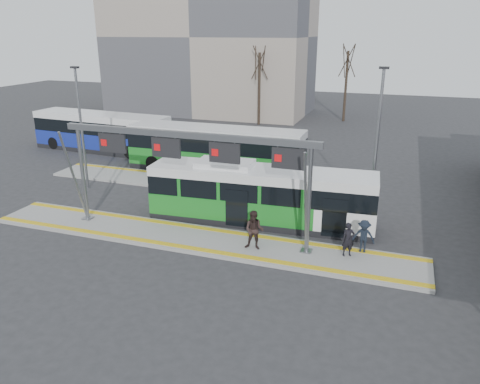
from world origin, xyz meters
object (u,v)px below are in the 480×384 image
object	(u,v)px
hero_bus	(260,196)
passenger_b	(254,230)
passenger_c	(364,236)
passenger_a	(348,240)
gantry	(188,154)

from	to	relation	value
hero_bus	passenger_b	size ratio (longest dim) A/B	6.41
passenger_c	passenger_b	bearing A→B (deg)	-163.08
hero_bus	passenger_a	xyz separation A→B (m)	(4.99, -2.81, -0.56)
gantry	passenger_a	size ratio (longest dim) A/B	8.24
hero_bus	passenger_b	distance (m)	3.65
gantry	hero_bus	xyz separation A→B (m)	(2.69, 3.06, -2.80)
gantry	passenger_b	xyz separation A→B (m)	(3.48, -0.49, -3.21)
gantry	hero_bus	bearing A→B (deg)	48.62
hero_bus	passenger_c	distance (m)	6.05
passenger_a	passenger_c	bearing A→B (deg)	17.10
passenger_c	hero_bus	bearing A→B (deg)	159.94
gantry	passenger_c	xyz separation A→B (m)	(8.30, 0.85, -3.36)
gantry	passenger_b	distance (m)	4.76
gantry	hero_bus	distance (m)	4.94
hero_bus	passenger_c	xyz separation A→B (m)	(5.61, -2.21, -0.56)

